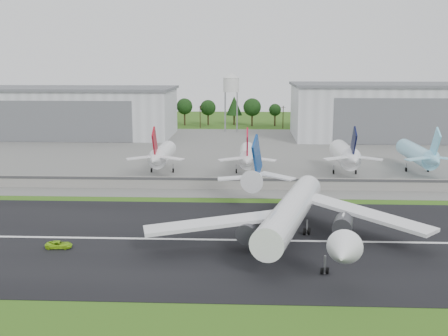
{
  "coord_description": "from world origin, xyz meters",
  "views": [
    {
      "loc": [
        4.33,
        -97.32,
        35.28
      ],
      "look_at": [
        -1.96,
        40.0,
        9.0
      ],
      "focal_mm": 45.0,
      "sensor_mm": 36.0,
      "label": 1
    }
  ],
  "objects_px": {
    "main_airliner": "(292,218)",
    "parked_jet_skyblue": "(419,154)",
    "parked_jet_red_b": "(247,156)",
    "parked_jet_navy": "(346,155)",
    "parked_jet_red_a": "(161,155)",
    "ground_vehicle": "(59,245)"
  },
  "relations": [
    {
      "from": "main_airliner",
      "to": "parked_jet_skyblue",
      "type": "xyz_separation_m",
      "value": [
        45.75,
        71.97,
        1.13
      ]
    },
    {
      "from": "parked_jet_red_b",
      "to": "parked_jet_navy",
      "type": "xyz_separation_m",
      "value": [
        30.79,
        0.08,
        0.49
      ]
    },
    {
      "from": "parked_jet_red_a",
      "to": "parked_jet_skyblue",
      "type": "height_order",
      "value": "parked_jet_skyblue"
    },
    {
      "from": "ground_vehicle",
      "to": "parked_jet_navy",
      "type": "relative_size",
      "value": 0.16
    },
    {
      "from": "main_airliner",
      "to": "parked_jet_navy",
      "type": "relative_size",
      "value": 1.87
    },
    {
      "from": "parked_jet_red_b",
      "to": "ground_vehicle",
      "type": "bearing_deg",
      "value": -115.99
    },
    {
      "from": "main_airliner",
      "to": "ground_vehicle",
      "type": "relative_size",
      "value": 11.71
    },
    {
      "from": "parked_jet_skyblue",
      "to": "main_airliner",
      "type": "bearing_deg",
      "value": -122.44
    },
    {
      "from": "parked_jet_red_a",
      "to": "parked_jet_red_b",
      "type": "distance_m",
      "value": 27.22
    },
    {
      "from": "ground_vehicle",
      "to": "parked_jet_red_a",
      "type": "xyz_separation_m",
      "value": [
        8.37,
        73.03,
        5.24
      ]
    },
    {
      "from": "parked_jet_red_b",
      "to": "parked_jet_navy",
      "type": "relative_size",
      "value": 1.0
    },
    {
      "from": "parked_jet_navy",
      "to": "ground_vehicle",
      "type": "bearing_deg",
      "value": -132.25
    },
    {
      "from": "ground_vehicle",
      "to": "parked_jet_red_a",
      "type": "relative_size",
      "value": 0.16
    },
    {
      "from": "parked_jet_red_b",
      "to": "parked_jet_navy",
      "type": "height_order",
      "value": "parked_jet_navy"
    },
    {
      "from": "parked_jet_red_a",
      "to": "parked_jet_skyblue",
      "type": "bearing_deg",
      "value": 3.49
    },
    {
      "from": "main_airliner",
      "to": "parked_jet_skyblue",
      "type": "bearing_deg",
      "value": -108.01
    },
    {
      "from": "main_airliner",
      "to": "parked_jet_skyblue",
      "type": "relative_size",
      "value": 1.57
    },
    {
      "from": "main_airliner",
      "to": "parked_jet_red_a",
      "type": "bearing_deg",
      "value": -47.12
    },
    {
      "from": "main_airliner",
      "to": "parked_jet_red_b",
      "type": "relative_size",
      "value": 1.87
    },
    {
      "from": "ground_vehicle",
      "to": "parked_jet_red_a",
      "type": "height_order",
      "value": "parked_jet_red_a"
    },
    {
      "from": "main_airliner",
      "to": "ground_vehicle",
      "type": "distance_m",
      "value": 45.25
    },
    {
      "from": "ground_vehicle",
      "to": "parked_jet_skyblue",
      "type": "height_order",
      "value": "parked_jet_skyblue"
    }
  ]
}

